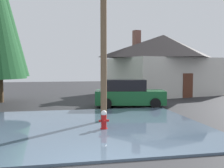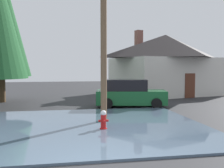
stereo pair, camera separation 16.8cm
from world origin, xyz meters
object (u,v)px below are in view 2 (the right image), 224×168
at_px(house, 165,63).
at_px(parked_car, 130,94).
at_px(fire_hydrant, 103,121).
at_px(pine_tree_short_left, 0,16).
at_px(utility_pole, 104,18).

distance_m(house, parked_car, 9.02).
distance_m(fire_hydrant, pine_tree_short_left, 12.64).
bearing_deg(parked_car, fire_hydrant, -113.07).
relative_size(house, parked_car, 2.35).
bearing_deg(fire_hydrant, pine_tree_short_left, 121.82).
xyz_separation_m(fire_hydrant, utility_pole, (0.24, 1.52, 4.25)).
xyz_separation_m(house, parked_car, (-5.17, -7.11, -2.04)).
bearing_deg(house, pine_tree_short_left, -165.86).
xyz_separation_m(utility_pole, house, (7.46, 11.51, -1.80)).
relative_size(fire_hydrant, pine_tree_short_left, 0.08).
xyz_separation_m(fire_hydrant, parked_car, (2.53, 5.93, 0.42)).
bearing_deg(parked_car, house, 53.94).
bearing_deg(utility_pole, fire_hydrant, -98.92).
height_order(parked_car, pine_tree_short_left, pine_tree_short_left).
height_order(fire_hydrant, house, house).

